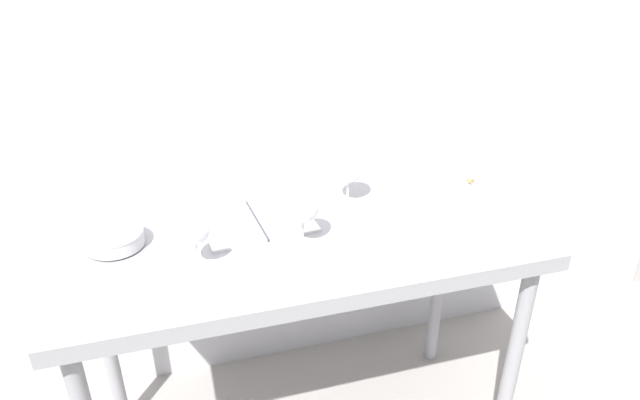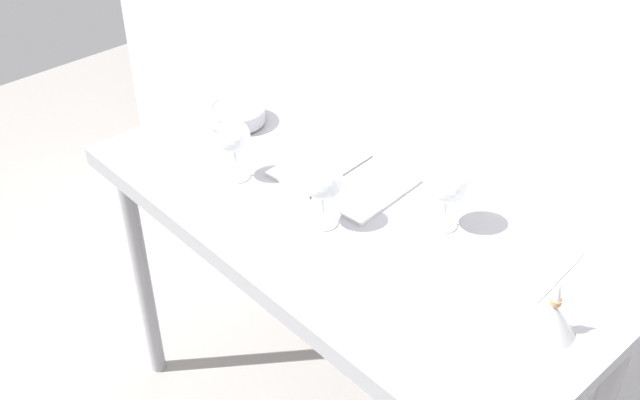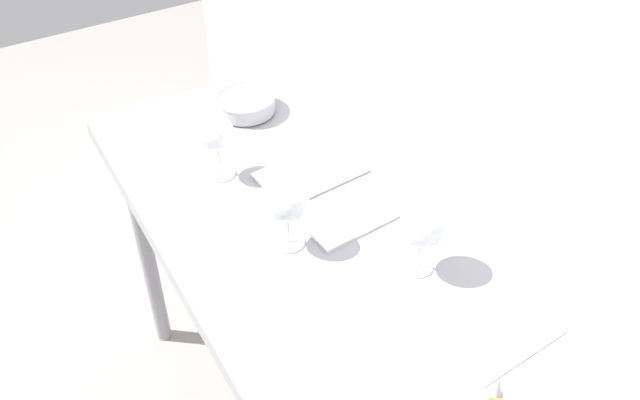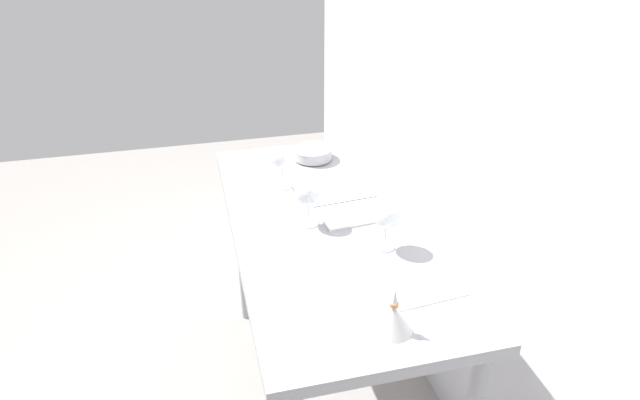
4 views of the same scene
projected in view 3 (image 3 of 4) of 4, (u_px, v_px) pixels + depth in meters
The scene contains 8 objects.
back_wall at pixel (517, 22), 1.57m from camera, with size 3.80×0.04×2.60m, color #BBBBC0.
steel_counter at pixel (316, 267), 1.72m from camera, with size 1.40×0.65×0.90m.
wine_glass_far_right at pixel (422, 226), 1.49m from camera, with size 0.10×0.10×0.17m.
wine_glass_near_center at pixel (287, 202), 1.55m from camera, with size 0.10×0.10×0.17m.
wine_glass_near_left at pixel (216, 135), 1.74m from camera, with size 0.09×0.09×0.17m.
open_notebook at pixel (330, 191), 1.76m from camera, with size 0.35×0.28×0.01m.
tasting_sheet_upper at pixel (495, 330), 1.44m from camera, with size 0.17×0.22×0.00m, color white.
tasting_bowl at pixel (246, 103), 2.00m from camera, with size 0.17×0.17×0.05m.
Camera 3 is at (1.04, -0.59, 2.04)m, focal length 41.12 mm.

